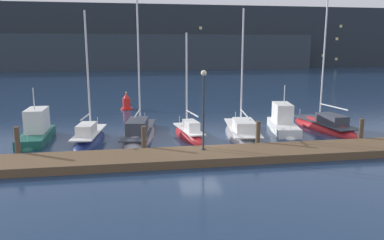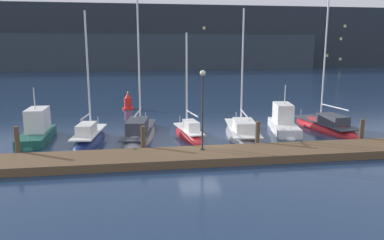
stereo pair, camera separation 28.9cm
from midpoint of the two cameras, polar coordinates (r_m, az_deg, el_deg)
ground_plane at (r=23.23m, az=0.88°, el=-4.34°), size 400.00×400.00×0.00m
dock at (r=20.93m, az=2.06°, el=-5.45°), size 28.86×2.80×0.45m
mooring_pile_0 at (r=22.83m, az=-25.38°, el=-3.27°), size 0.28×0.28×1.88m
mooring_pile_1 at (r=21.97m, az=-7.70°, el=-3.09°), size 0.28×0.28×1.68m
mooring_pile_2 at (r=23.21m, az=9.66°, el=-2.31°), size 0.28×0.28×1.73m
mooring_pile_3 at (r=26.29m, az=24.08°, el=-1.62°), size 0.28×0.28×1.66m
motorboat_berth_1 at (r=27.10m, az=-22.86°, el=-2.18°), size 1.86×5.43×4.13m
sailboat_berth_2 at (r=25.46m, az=-15.67°, el=-2.97°), size 2.33×5.93×8.99m
sailboat_berth_3 at (r=26.64m, az=-8.35°, el=-2.08°), size 3.30×8.69×12.87m
sailboat_berth_4 at (r=25.98m, az=-0.83°, el=-2.37°), size 1.98×5.19×7.85m
sailboat_berth_5 at (r=26.67m, az=7.31°, el=-2.10°), size 3.30×7.93×9.37m
motorboat_berth_6 at (r=28.62m, az=13.41°, el=-0.87°), size 2.77×5.69×3.89m
sailboat_berth_7 at (r=30.32m, az=19.27°, el=-1.05°), size 3.02×7.52×10.81m
channel_buoy at (r=37.87m, az=-10.16°, el=2.56°), size 1.14×1.14×1.80m
dock_lamppost at (r=20.67m, az=1.38°, el=3.39°), size 0.32×0.32×4.49m
hillside_backdrop at (r=112.16m, az=-9.89°, el=11.97°), size 240.00×23.00×17.55m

